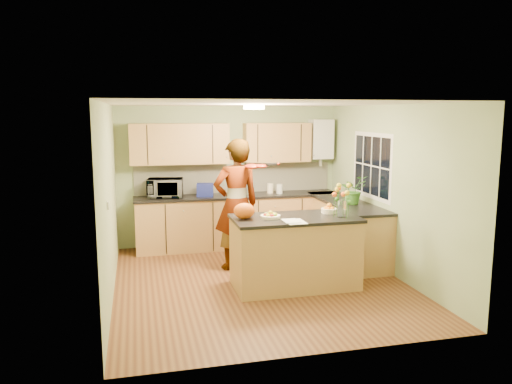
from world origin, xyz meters
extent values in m
plane|color=#552D18|center=(0.00, 0.00, 0.00)|extent=(4.50, 4.50, 0.00)
cube|color=white|center=(0.00, 0.00, 2.50)|extent=(4.00, 4.50, 0.02)
cube|color=gray|center=(0.00, 2.25, 1.25)|extent=(4.00, 0.02, 2.50)
cube|color=gray|center=(0.00, -2.25, 1.25)|extent=(4.00, 0.02, 2.50)
cube|color=gray|center=(-2.00, 0.00, 1.25)|extent=(0.02, 4.50, 2.50)
cube|color=gray|center=(2.00, 0.00, 1.25)|extent=(0.02, 4.50, 2.50)
cube|color=#B08846|center=(0.10, 1.95, 0.45)|extent=(3.60, 0.60, 0.90)
cube|color=black|center=(0.10, 1.94, 0.92)|extent=(3.64, 0.62, 0.04)
cube|color=#B08846|center=(1.70, 0.85, 0.45)|extent=(0.60, 2.20, 0.90)
cube|color=black|center=(1.69, 0.85, 0.92)|extent=(0.62, 2.24, 0.04)
cube|color=#EEE8CE|center=(0.10, 2.23, 1.20)|extent=(3.60, 0.02, 0.52)
cube|color=#B08846|center=(-0.90, 2.08, 1.85)|extent=(1.70, 0.34, 0.70)
cube|color=#B08846|center=(0.85, 2.08, 1.85)|extent=(1.20, 0.34, 0.70)
cube|color=silver|center=(1.70, 2.09, 1.90)|extent=(0.40, 0.30, 0.72)
cylinder|color=#B6B6BB|center=(1.70, 2.09, 1.50)|extent=(0.06, 0.06, 0.20)
cube|color=silver|center=(1.99, 0.60, 1.55)|extent=(0.01, 1.30, 1.05)
cube|color=black|center=(1.99, 0.60, 1.55)|extent=(0.01, 1.18, 0.92)
cube|color=silver|center=(-1.99, -0.60, 1.30)|extent=(0.02, 0.09, 0.09)
cylinder|color=#FFEABF|center=(0.00, 0.30, 2.46)|extent=(0.30, 0.30, 0.06)
cylinder|color=silver|center=(0.00, 0.30, 2.49)|extent=(0.10, 0.10, 0.02)
cube|color=#B08846|center=(0.43, -0.31, 0.47)|extent=(1.67, 0.84, 0.94)
cube|color=black|center=(0.43, -0.31, 0.96)|extent=(1.71, 0.88, 0.04)
cylinder|color=#FAEAC8|center=(0.08, -0.31, 1.00)|extent=(0.27, 0.27, 0.04)
cylinder|color=#FAEAC8|center=(0.98, -0.16, 1.01)|extent=(0.22, 0.22, 0.06)
cylinder|color=silver|center=(1.03, -0.49, 1.10)|extent=(0.12, 0.12, 0.23)
ellipsoid|color=#DF5A12|center=(-0.27, -0.26, 1.09)|extent=(0.31, 0.28, 0.21)
cube|color=white|center=(0.33, -0.61, 0.99)|extent=(0.24, 0.33, 0.01)
imported|color=#E2A28A|center=(-0.18, 0.71, 1.00)|extent=(0.81, 0.61, 2.00)
imported|color=silver|center=(-1.17, 1.99, 1.10)|extent=(0.64, 0.49, 0.32)
cube|color=navy|center=(-0.49, 1.92, 1.05)|extent=(0.32, 0.26, 0.23)
cylinder|color=#B6B6BB|center=(0.30, 1.92, 1.05)|extent=(0.16, 0.16, 0.22)
sphere|color=black|center=(0.30, 1.92, 1.20)|extent=(0.08, 0.08, 0.08)
cylinder|color=#FAEAC8|center=(0.71, 2.00, 1.03)|extent=(0.14, 0.14, 0.18)
cylinder|color=silver|center=(0.85, 1.89, 1.03)|extent=(0.13, 0.13, 0.17)
imported|color=#3A7627|center=(1.70, 0.63, 1.17)|extent=(0.49, 0.45, 0.46)
camera|label=1|loc=(-1.65, -6.63, 2.38)|focal=35.00mm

